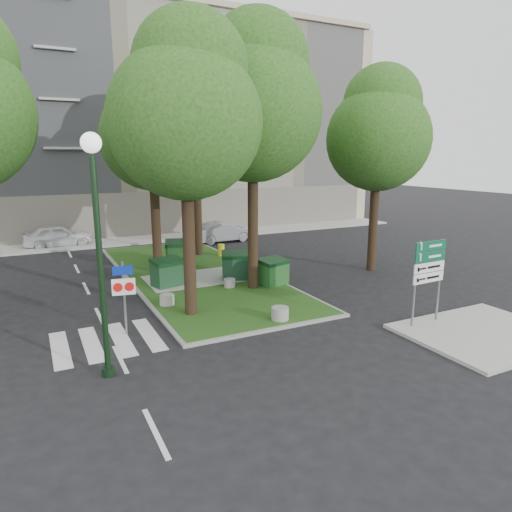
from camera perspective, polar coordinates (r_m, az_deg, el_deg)
ground at (r=15.33m, az=0.37°, el=-9.54°), size 120.00×120.00×0.00m
median_island at (r=22.53m, az=-7.77°, el=-2.26°), size 6.00×16.00×0.12m
median_kerb at (r=22.53m, az=-7.77°, el=-2.29°), size 6.30×16.30×0.10m
sidewalk_corner at (r=16.86m, az=26.66°, el=-8.63°), size 5.00×4.00×0.12m
building_sidewalk at (r=32.32m, az=-14.70°, el=1.94°), size 42.00×3.00×0.12m
zebra_crossing at (r=15.52m, az=-14.88°, el=-9.68°), size 5.00×3.00×0.01m
apartment_building at (r=39.26m, az=-17.77°, el=15.20°), size 41.00×12.00×16.00m
tree_median_near_left at (r=16.11m, az=-8.67°, el=17.93°), size 5.20×5.20×10.53m
tree_median_near_right at (r=19.35m, az=-0.25°, el=19.12°), size 5.60×5.60×11.46m
tree_median_mid at (r=22.45m, az=-12.75°, el=15.33°), size 4.80×4.80×9.99m
tree_median_far at (r=26.34m, az=-7.48°, el=17.98°), size 5.80×5.80×11.93m
tree_street_right at (r=23.60m, az=15.14°, el=15.06°), size 5.00×5.00×10.06m
dumpster_a at (r=20.42m, az=-10.97°, el=-2.03°), size 1.51×1.22×1.24m
dumpster_b at (r=23.91m, az=-9.46°, el=0.32°), size 1.73×1.43×1.38m
dumpster_c at (r=21.17m, az=-2.39°, el=-1.20°), size 1.65×1.40×1.30m
dumpster_d at (r=20.25m, az=2.13°, el=-1.97°), size 1.50×1.24×1.20m
bollard_left at (r=17.95m, az=-11.06°, el=-5.37°), size 0.56×0.56×0.40m
bollard_right at (r=16.10m, az=3.02°, el=-7.17°), size 0.61×0.61×0.44m
bollard_mid at (r=19.97m, az=-3.32°, el=-3.38°), size 0.50×0.50×0.36m
litter_bin at (r=26.14m, az=-4.38°, el=0.76°), size 0.38×0.38×0.67m
street_lamp at (r=12.00m, az=-19.19°, el=3.21°), size 0.50×0.50×6.29m
traffic_sign_pole at (r=15.29m, az=-16.20°, el=-3.85°), size 0.73×0.17×2.46m
directional_sign at (r=16.35m, az=20.73°, el=-1.53°), size 1.43×0.16×2.86m
car_white at (r=31.77m, az=-23.48°, el=2.32°), size 4.19×1.72×1.42m
car_silver at (r=30.87m, az=-4.19°, el=3.01°), size 4.28×1.86×1.37m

